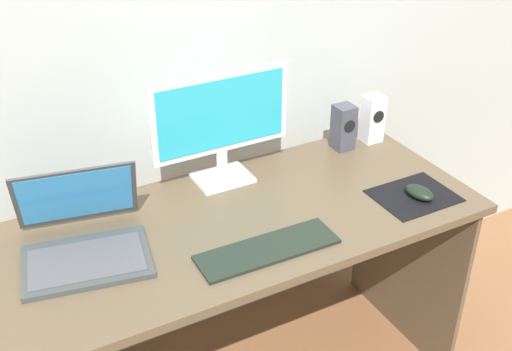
{
  "coord_description": "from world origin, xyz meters",
  "views": [
    {
      "loc": [
        -0.7,
        -1.41,
        1.82
      ],
      "look_at": [
        0.04,
        -0.02,
        0.89
      ],
      "focal_mm": 44.84,
      "sensor_mm": 36.0,
      "label": 1
    }
  ],
  "objects": [
    {
      "name": "speaker_near_monitor",
      "position": [
        0.52,
        0.22,
        0.82
      ],
      "size": [
        0.07,
        0.07,
        0.16
      ],
      "color": "#3F414D",
      "rests_on": "desk"
    },
    {
      "name": "keyboard_external",
      "position": [
        -0.01,
        -0.18,
        0.75
      ],
      "size": [
        0.41,
        0.13,
        0.01
      ],
      "primitive_type": "cube",
      "rotation": [
        0.0,
        0.0,
        -0.02
      ],
      "color": "black",
      "rests_on": "desk"
    },
    {
      "name": "mousepad",
      "position": [
        0.54,
        -0.15,
        0.74
      ],
      "size": [
        0.25,
        0.2,
        0.0
      ],
      "primitive_type": "cube",
      "color": "black",
      "rests_on": "desk"
    },
    {
      "name": "wall_back",
      "position": [
        0.0,
        0.41,
        1.25
      ],
      "size": [
        6.0,
        0.04,
        2.5
      ],
      "primitive_type": "cube",
      "color": "#A8B1AF",
      "rests_on": "ground_plane"
    },
    {
      "name": "mouse",
      "position": [
        0.54,
        -0.17,
        0.76
      ],
      "size": [
        0.08,
        0.11,
        0.04
      ],
      "primitive_type": "ellipsoid",
      "rotation": [
        0.0,
        0.0,
        0.19
      ],
      "color": "black",
      "rests_on": "mousepad"
    },
    {
      "name": "laptop",
      "position": [
        -0.45,
        0.06,
        0.79
      ],
      "size": [
        0.39,
        0.37,
        0.22
      ],
      "color": "#393C3D",
      "rests_on": "desk"
    },
    {
      "name": "desk",
      "position": [
        0.0,
        0.0,
        0.59
      ],
      "size": [
        1.46,
        0.63,
        0.74
      ],
      "color": "brown",
      "rests_on": "ground_plane"
    },
    {
      "name": "monitor",
      "position": [
        0.05,
        0.23,
        0.95
      ],
      "size": [
        0.46,
        0.14,
        0.37
      ],
      "color": "white",
      "rests_on": "desk"
    },
    {
      "name": "speaker_right",
      "position": [
        0.65,
        0.22,
        0.83
      ],
      "size": [
        0.07,
        0.07,
        0.18
      ],
      "color": "white",
      "rests_on": "desk"
    }
  ]
}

